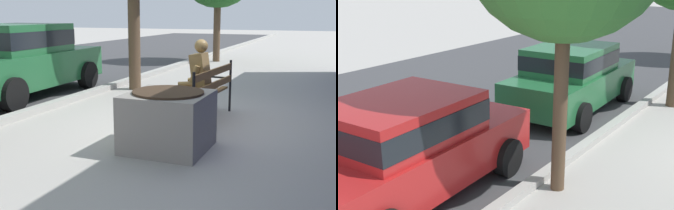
# 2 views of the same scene
# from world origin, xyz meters

# --- Properties ---
(street_surface) EXTENTS (60.00, 9.00, 0.01)m
(street_surface) POSITION_xyz_m (0.00, 7.50, 0.00)
(street_surface) COLOR #424244
(street_surface) RESTS_ON ground
(curb_stone) EXTENTS (60.00, 0.20, 0.12)m
(curb_stone) POSITION_xyz_m (0.00, 2.90, 0.06)
(curb_stone) COLOR #B2AFA8
(curb_stone) RESTS_ON ground
(parked_car_red) EXTENTS (4.16, 2.04, 1.56)m
(parked_car_red) POSITION_xyz_m (-4.58, 4.25, 0.84)
(parked_car_red) COLOR #B21E1E
(parked_car_red) RESTS_ON ground
(parked_car_green) EXTENTS (4.16, 2.04, 1.56)m
(parked_car_green) POSITION_xyz_m (0.65, 4.25, 0.84)
(parked_car_green) COLOR #236638
(parked_car_green) RESTS_ON ground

